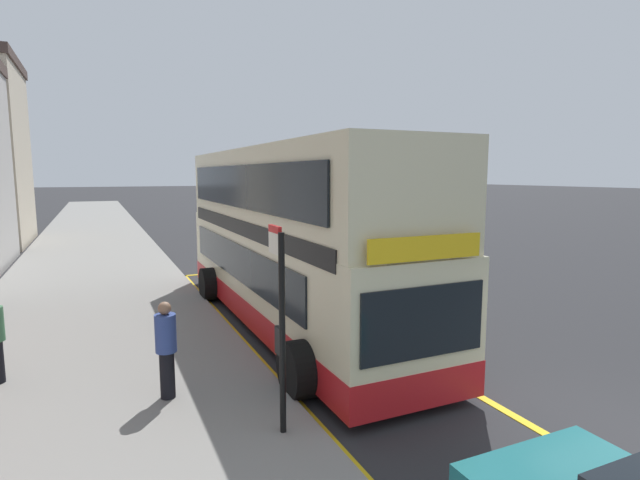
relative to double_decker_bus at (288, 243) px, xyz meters
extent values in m
plane|color=#28282B|center=(2.46, 24.33, -2.07)|extent=(260.00, 260.00, 0.00)
cube|color=gray|center=(-4.54, 24.33, -2.00)|extent=(6.00, 76.00, 0.14)
cube|color=beige|center=(0.01, 0.01, -0.72)|extent=(2.47, 11.27, 2.30)
cube|color=beige|center=(0.01, 0.01, 1.38)|extent=(2.44, 11.05, 1.90)
cube|color=red|center=(0.01, 0.01, -1.57)|extent=(2.49, 11.29, 0.60)
cube|color=black|center=(0.01, 0.01, 0.45)|extent=(2.50, 10.37, 0.36)
cube|color=black|center=(-1.25, 0.41, -0.42)|extent=(0.04, 9.02, 0.90)
cube|color=black|center=(-1.25, 0.01, 1.43)|extent=(0.04, 9.92, 1.00)
cube|color=black|center=(0.01, -5.65, -0.47)|extent=(2.17, 0.04, 1.10)
cube|color=yellow|center=(0.01, -5.65, 0.65)|extent=(1.97, 0.04, 0.36)
cylinder|color=black|center=(-1.32, -4.05, -1.57)|extent=(0.56, 1.00, 1.00)
cylinder|color=black|center=(1.33, -4.05, -1.57)|extent=(0.56, 1.00, 1.00)
cylinder|color=black|center=(-1.32, 3.11, -1.57)|extent=(0.56, 1.00, 1.00)
cylinder|color=black|center=(1.33, 3.11, -1.57)|extent=(0.56, 1.00, 1.00)
cube|color=gold|center=(-1.46, -0.15, -2.06)|extent=(0.16, 14.73, 0.01)
cube|color=gold|center=(1.47, -0.15, -2.06)|extent=(0.16, 14.73, 0.01)
cube|color=gold|center=(0.00, 7.13, -2.06)|extent=(3.09, 0.16, 0.01)
cylinder|color=black|center=(-2.09, -5.23, -0.49)|extent=(0.09, 0.09, 2.87)
cube|color=silver|center=(-2.09, -4.98, 0.76)|extent=(0.05, 0.42, 0.30)
cube|color=red|center=(-2.09, -4.98, 0.96)|extent=(0.05, 0.42, 0.10)
cube|color=black|center=(-2.09, -5.13, -0.63)|extent=(0.06, 0.28, 0.40)
cube|color=black|center=(7.10, 10.42, -1.41)|extent=(1.76, 4.20, 0.72)
cube|color=black|center=(7.10, 10.32, -0.75)|extent=(1.52, 1.90, 0.60)
cylinder|color=black|center=(6.16, 11.72, -1.77)|extent=(0.22, 0.60, 0.60)
cylinder|color=black|center=(8.03, 11.72, -1.77)|extent=(0.22, 0.60, 0.60)
cylinder|color=black|center=(6.16, 9.12, -1.77)|extent=(0.22, 0.60, 0.60)
cylinder|color=black|center=(8.03, 9.12, -1.77)|extent=(0.22, 0.60, 0.60)
cube|color=#196066|center=(5.51, 20.10, -1.41)|extent=(1.76, 4.20, 0.72)
cube|color=black|center=(5.51, 20.00, -0.75)|extent=(1.52, 1.90, 0.60)
cylinder|color=black|center=(4.57, 21.40, -1.77)|extent=(0.22, 0.60, 0.60)
cylinder|color=black|center=(6.44, 21.40, -1.77)|extent=(0.22, 0.60, 0.60)
cylinder|color=black|center=(4.57, 18.80, -1.77)|extent=(0.22, 0.60, 0.60)
cylinder|color=black|center=(6.44, 18.80, -1.77)|extent=(0.22, 0.60, 0.60)
cylinder|color=black|center=(-3.44, -3.42, -1.53)|extent=(0.24, 0.24, 0.78)
cylinder|color=#33478C|center=(-3.44, -3.42, -0.83)|extent=(0.34, 0.34, 0.62)
sphere|color=#8C664C|center=(-3.44, -3.42, -0.41)|extent=(0.21, 0.21, 0.21)
camera|label=1|loc=(-4.35, -11.45, 1.72)|focal=27.60mm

